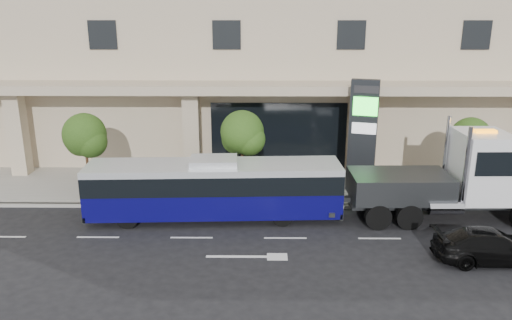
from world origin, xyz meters
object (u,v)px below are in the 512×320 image
at_px(black_sedan, 491,246).
at_px(signage_pylon, 363,134).
at_px(city_bus, 214,188).
at_px(tow_truck, 459,180).

relative_size(black_sedan, signage_pylon, 0.76).
relative_size(city_bus, black_sedan, 2.65).
height_order(tow_truck, black_sedan, tow_truck).
bearing_deg(city_bus, black_sedan, -22.98).
bearing_deg(tow_truck, city_bus, 178.94).
relative_size(tow_truck, black_sedan, 2.32).
distance_m(tow_truck, signage_pylon, 5.60).
xyz_separation_m(city_bus, signage_pylon, (7.50, 4.10, 1.60)).
bearing_deg(black_sedan, signage_pylon, 22.28).
height_order(city_bus, signage_pylon, signage_pylon).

